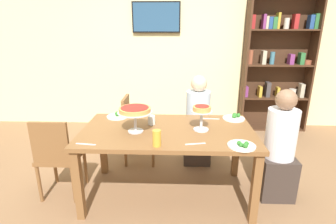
# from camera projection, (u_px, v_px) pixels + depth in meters

# --- Properties ---
(ground_plane) EXTENTS (12.00, 12.00, 0.00)m
(ground_plane) POSITION_uv_depth(u_px,v_px,m) (168.00, 193.00, 2.83)
(ground_plane) COLOR #846042
(rear_partition) EXTENTS (8.00, 0.12, 2.80)m
(rear_partition) POSITION_uv_depth(u_px,v_px,m) (173.00, 46.00, 4.48)
(rear_partition) COLOR beige
(rear_partition) RESTS_ON ground_plane
(dining_table) EXTENTS (1.70, 0.93, 0.74)m
(dining_table) POSITION_uv_depth(u_px,v_px,m) (168.00, 137.00, 2.62)
(dining_table) COLOR brown
(dining_table) RESTS_ON ground_plane
(bookshelf) EXTENTS (1.10, 0.30, 2.21)m
(bookshelf) POSITION_uv_depth(u_px,v_px,m) (277.00, 62.00, 4.33)
(bookshelf) COLOR #422819
(bookshelf) RESTS_ON ground_plane
(television) EXTENTS (0.79, 0.05, 0.48)m
(television) POSITION_uv_depth(u_px,v_px,m) (156.00, 17.00, 4.26)
(television) COLOR black
(diner_far_right) EXTENTS (0.34, 0.34, 1.15)m
(diner_far_right) POSITION_uv_depth(u_px,v_px,m) (197.00, 126.00, 3.37)
(diner_far_right) COLOR #382D28
(diner_far_right) RESTS_ON ground_plane
(diner_head_east) EXTENTS (0.34, 0.34, 1.15)m
(diner_head_east) POSITION_uv_depth(u_px,v_px,m) (279.00, 153.00, 2.66)
(diner_head_east) COLOR #382D28
(diner_head_east) RESTS_ON ground_plane
(chair_head_west) EXTENTS (0.40, 0.40, 0.87)m
(chair_head_west) POSITION_uv_depth(u_px,v_px,m) (57.00, 154.00, 2.64)
(chair_head_west) COLOR brown
(chair_head_west) RESTS_ON ground_plane
(chair_far_left) EXTENTS (0.40, 0.40, 0.87)m
(chair_far_left) POSITION_uv_depth(u_px,v_px,m) (135.00, 126.00, 3.39)
(chair_far_left) COLOR brown
(chair_far_left) RESTS_ON ground_plane
(deep_dish_pizza_stand) EXTENTS (0.33, 0.33, 0.25)m
(deep_dish_pizza_stand) POSITION_uv_depth(u_px,v_px,m) (135.00, 112.00, 2.49)
(deep_dish_pizza_stand) COLOR silver
(deep_dish_pizza_stand) RESTS_ON dining_table
(personal_pizza_stand) EXTENTS (0.20, 0.20, 0.25)m
(personal_pizza_stand) POSITION_uv_depth(u_px,v_px,m) (202.00, 112.00, 2.53)
(personal_pizza_stand) COLOR silver
(personal_pizza_stand) RESTS_ON dining_table
(salad_plate_near_diner) EXTENTS (0.24, 0.24, 0.07)m
(salad_plate_near_diner) POSITION_uv_depth(u_px,v_px,m) (234.00, 118.00, 2.89)
(salad_plate_near_diner) COLOR white
(salad_plate_near_diner) RESTS_ON dining_table
(salad_plate_far_diner) EXTENTS (0.24, 0.24, 0.06)m
(salad_plate_far_diner) POSITION_uv_depth(u_px,v_px,m) (242.00, 145.00, 2.22)
(salad_plate_far_diner) COLOR white
(salad_plate_far_diner) RESTS_ON dining_table
(salad_plate_spare) EXTENTS (0.24, 0.24, 0.07)m
(salad_plate_spare) POSITION_uv_depth(u_px,v_px,m) (118.00, 116.00, 2.95)
(salad_plate_spare) COLOR white
(salad_plate_spare) RESTS_ON dining_table
(beer_glass_amber_tall) EXTENTS (0.07, 0.07, 0.14)m
(beer_glass_amber_tall) POSITION_uv_depth(u_px,v_px,m) (157.00, 138.00, 2.22)
(beer_glass_amber_tall) COLOR gold
(beer_glass_amber_tall) RESTS_ON dining_table
(water_glass_clear_near) EXTENTS (0.08, 0.08, 0.09)m
(water_glass_clear_near) POSITION_uv_depth(u_px,v_px,m) (151.00, 120.00, 2.72)
(water_glass_clear_near) COLOR white
(water_glass_clear_near) RESTS_ON dining_table
(cutlery_fork_near) EXTENTS (0.18, 0.04, 0.00)m
(cutlery_fork_near) POSITION_uv_depth(u_px,v_px,m) (86.00, 144.00, 2.27)
(cutlery_fork_near) COLOR silver
(cutlery_fork_near) RESTS_ON dining_table
(cutlery_knife_near) EXTENTS (0.18, 0.05, 0.00)m
(cutlery_knife_near) POSITION_uv_depth(u_px,v_px,m) (195.00, 144.00, 2.28)
(cutlery_knife_near) COLOR silver
(cutlery_knife_near) RESTS_ON dining_table
(cutlery_fork_far) EXTENTS (0.18, 0.03, 0.00)m
(cutlery_fork_far) POSITION_uv_depth(u_px,v_px,m) (211.00, 119.00, 2.89)
(cutlery_fork_far) COLOR silver
(cutlery_fork_far) RESTS_ON dining_table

